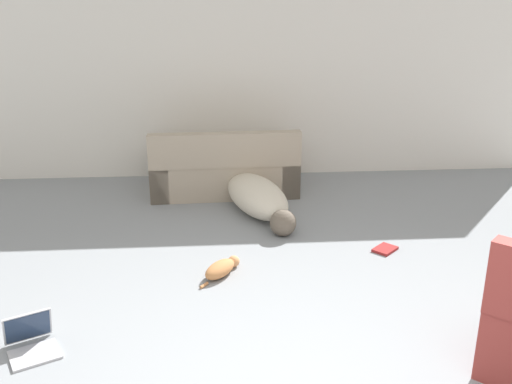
{
  "coord_description": "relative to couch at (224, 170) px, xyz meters",
  "views": [
    {
      "loc": [
        -0.49,
        -2.29,
        2.14
      ],
      "look_at": [
        -0.16,
        2.25,
        0.54
      ],
      "focal_mm": 40.0,
      "sensor_mm": 36.0,
      "label": 1
    }
  ],
  "objects": [
    {
      "name": "couch",
      "position": [
        0.0,
        0.0,
        0.0
      ],
      "size": [
        1.64,
        0.87,
        0.75
      ],
      "rotation": [
        0.0,
        0.0,
        3.18
      ],
      "color": "tan",
      "rests_on": "ground_plane"
    },
    {
      "name": "laptop_open",
      "position": [
        -1.28,
        -2.94,
        -0.17
      ],
      "size": [
        0.41,
        0.42,
        0.24
      ],
      "rotation": [
        0.0,
        0.0,
        0.47
      ],
      "color": "#B7B7BC",
      "rests_on": "ground_plane"
    },
    {
      "name": "cat",
      "position": [
        -0.06,
        -2.02,
        -0.19
      ],
      "size": [
        0.34,
        0.43,
        0.12
      ],
      "rotation": [
        0.0,
        0.0,
        0.93
      ],
      "color": "#BC7A47",
      "rests_on": "ground_plane"
    },
    {
      "name": "dog",
      "position": [
        0.33,
        -0.72,
        -0.07
      ],
      "size": [
        0.8,
        1.55,
        0.36
      ],
      "rotation": [
        0.0,
        0.0,
        5.04
      ],
      "color": "beige",
      "rests_on": "ground_plane"
    },
    {
      "name": "wall_back",
      "position": [
        0.41,
        0.66,
        0.99
      ],
      "size": [
        7.04,
        0.06,
        2.49
      ],
      "color": "silver",
      "rests_on": "ground_plane"
    },
    {
      "name": "book_red",
      "position": [
        1.37,
        -1.67,
        -0.24
      ],
      "size": [
        0.26,
        0.26,
        0.02
      ],
      "rotation": [
        0.0,
        0.0,
        0.77
      ],
      "color": "maroon",
      "rests_on": "ground_plane"
    }
  ]
}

